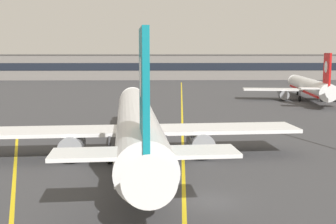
{
  "coord_description": "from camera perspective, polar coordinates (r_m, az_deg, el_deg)",
  "views": [
    {
      "loc": [
        -3.52,
        -28.27,
        10.19
      ],
      "look_at": [
        -2.52,
        10.1,
        4.88
      ],
      "focal_mm": 45.76,
      "sensor_mm": 36.0,
      "label": 1
    }
  ],
  "objects": [
    {
      "name": "ground_plane",
      "position": [
        30.26,
        5.38,
        -11.83
      ],
      "size": [
        400.0,
        400.0,
        0.0
      ],
      "primitive_type": "plane",
      "color": "#3D3D3F"
    },
    {
      "name": "taxiway_centreline",
      "position": [
        59.26,
        1.93,
        -2.02
      ],
      "size": [
        10.32,
        179.74,
        0.01
      ],
      "primitive_type": "cube",
      "rotation": [
        0.0,
        0.0,
        -0.06
      ],
      "color": "yellow",
      "rests_on": "ground"
    },
    {
      "name": "taxiway_lead_in_stripe",
      "position": [
        33.62,
        -19.91,
        -10.24
      ],
      "size": [
        17.94,
        57.43,
        0.01
      ],
      "primitive_type": "cube",
      "rotation": [
        0.0,
        0.0,
        0.3
      ],
      "color": "yellow",
      "rests_on": "ground"
    },
    {
      "name": "airliner_foreground",
      "position": [
        41.45,
        -4.16,
        -1.61
      ],
      "size": [
        32.27,
        41.53,
        11.65
      ],
      "color": "white",
      "rests_on": "ground"
    },
    {
      "name": "airliner_background",
      "position": [
        96.53,
        18.34,
        3.18
      ],
      "size": [
        28.25,
        36.21,
        10.17
      ],
      "color": "white",
      "rests_on": "ground"
    },
    {
      "name": "safety_cone_by_nose_gear",
      "position": [
        57.42,
        -1.79,
        -2.08
      ],
      "size": [
        0.44,
        0.44,
        0.55
      ],
      "color": "orange",
      "rests_on": "ground"
    },
    {
      "name": "terminal_building",
      "position": [
        167.25,
        2.27,
        6.05
      ],
      "size": [
        152.81,
        12.4,
        9.68
      ],
      "color": "slate",
      "rests_on": "ground"
    }
  ]
}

